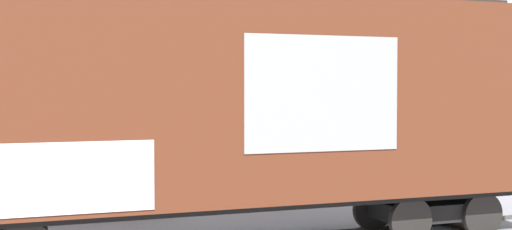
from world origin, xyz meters
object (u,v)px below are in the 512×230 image
(parked_car_white, at_px, (257,169))
(parked_car_red, at_px, (422,160))
(freight_car, at_px, (224,103))
(parked_car_tan, at_px, (77,179))
(flagpole, at_px, (202,17))

(parked_car_white, relative_size, parked_car_red, 0.95)
(freight_car, distance_m, parked_car_white, 6.63)
(parked_car_tan, bearing_deg, parked_car_white, 5.97)
(flagpole, bearing_deg, parked_car_tan, -134.41)
(freight_car, height_order, parked_car_white, freight_car)
(freight_car, height_order, flagpole, flagpole)
(freight_car, relative_size, parked_car_tan, 3.01)
(parked_car_white, distance_m, parked_car_red, 5.49)
(parked_car_white, bearing_deg, parked_car_red, 1.10)
(parked_car_tan, relative_size, parked_car_white, 1.05)
(parked_car_white, height_order, parked_car_red, parked_car_red)
(freight_car, height_order, parked_car_tan, freight_car)
(freight_car, bearing_deg, parked_car_white, 62.59)
(freight_car, relative_size, flagpole, 1.58)
(freight_car, bearing_deg, parked_car_tan, 111.32)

